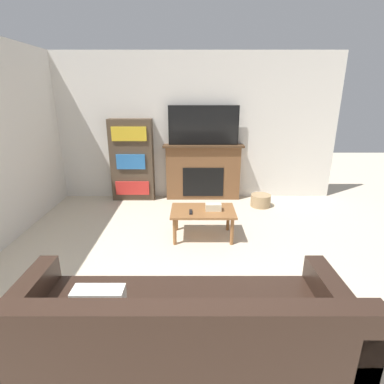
# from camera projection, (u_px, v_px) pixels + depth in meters

# --- Properties ---
(wall_back) EXTENTS (5.75, 0.06, 2.70)m
(wall_back) POSITION_uv_depth(u_px,v_px,m) (184.00, 128.00, 5.66)
(wall_back) COLOR silver
(wall_back) RESTS_ON ground_plane
(fireplace) EXTENTS (1.51, 0.28, 1.06)m
(fireplace) POSITION_uv_depth(u_px,v_px,m) (202.00, 172.00, 5.78)
(fireplace) COLOR brown
(fireplace) RESTS_ON ground_plane
(tv) EXTENTS (1.29, 0.03, 0.71)m
(tv) POSITION_uv_depth(u_px,v_px,m) (203.00, 125.00, 5.48)
(tv) COLOR black
(tv) RESTS_ON fireplace
(couch) EXTENTS (2.49, 0.95, 0.80)m
(couch) POSITION_uv_depth(u_px,v_px,m) (179.00, 333.00, 2.25)
(couch) COLOR black
(couch) RESTS_ON ground_plane
(coffee_table) EXTENTS (0.90, 0.58, 0.42)m
(coffee_table) POSITION_uv_depth(u_px,v_px,m) (202.00, 214.00, 4.24)
(coffee_table) COLOR brown
(coffee_table) RESTS_ON ground_plane
(tissue_box) EXTENTS (0.22, 0.12, 0.10)m
(tissue_box) POSITION_uv_depth(u_px,v_px,m) (213.00, 207.00, 4.19)
(tissue_box) COLOR beige
(tissue_box) RESTS_ON coffee_table
(remote_control) EXTENTS (0.04, 0.15, 0.02)m
(remote_control) POSITION_uv_depth(u_px,v_px,m) (190.00, 212.00, 4.12)
(remote_control) COLOR black
(remote_control) RESTS_ON coffee_table
(bookshelf) EXTENTS (0.80, 0.29, 1.54)m
(bookshelf) POSITION_uv_depth(u_px,v_px,m) (132.00, 160.00, 5.68)
(bookshelf) COLOR #4C3D2D
(bookshelf) RESTS_ON ground_plane
(storage_basket) EXTENTS (0.36, 0.36, 0.22)m
(storage_basket) POSITION_uv_depth(u_px,v_px,m) (260.00, 200.00, 5.49)
(storage_basket) COLOR tan
(storage_basket) RESTS_ON ground_plane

